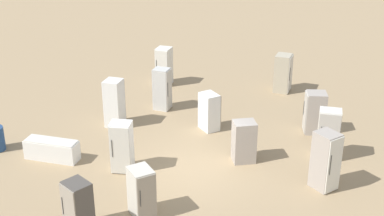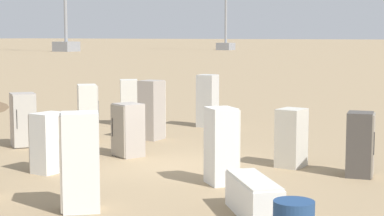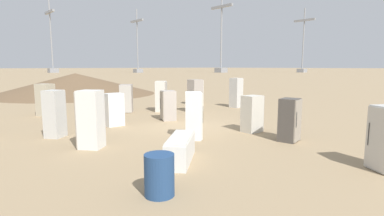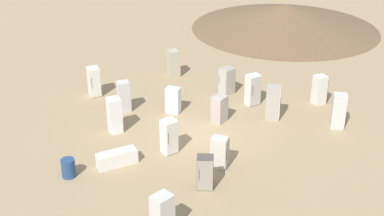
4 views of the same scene
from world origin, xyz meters
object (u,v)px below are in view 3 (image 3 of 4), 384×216
(power_pylon_3, at_px, (52,50))
(discarded_fridge_14, at_px, (114,110))
(discarded_fridge_2, at_px, (195,96))
(discarded_fridge_4, at_px, (126,98))
(discarded_fridge_11, at_px, (194,116))
(discarded_fridge_15, at_px, (290,120))
(power_pylon_2, at_px, (138,53))
(discarded_fridge_7, at_px, (55,114))
(power_pylon_1, at_px, (221,48))
(discarded_fridge_3, at_px, (46,100))
(discarded_fridge_5, at_px, (196,92))
(discarded_fridge_12, at_px, (236,93))
(power_pylon_0, at_px, (303,53))
(discarded_fridge_9, at_px, (252,114))
(rusty_barrel, at_px, (159,175))
(discarded_fridge_13, at_px, (161,96))
(discarded_fridge_6, at_px, (168,105))
(discarded_fridge_1, at_px, (90,119))
(discarded_fridge_8, at_px, (180,149))

(power_pylon_3, relative_size, discarded_fridge_14, 20.85)
(discarded_fridge_2, relative_size, discarded_fridge_4, 1.18)
(discarded_fridge_11, bearing_deg, discarded_fridge_15, 83.36)
(power_pylon_2, height_order, discarded_fridge_7, power_pylon_2)
(power_pylon_1, height_order, discarded_fridge_3, power_pylon_1)
(discarded_fridge_5, relative_size, discarded_fridge_7, 0.96)
(power_pylon_3, distance_m, discarded_fridge_12, 125.28)
(power_pylon_0, xyz_separation_m, discarded_fridge_9, (-60.48, 114.03, -7.75))
(power_pylon_0, xyz_separation_m, discarded_fridge_7, (-56.18, 120.33, -7.61))
(discarded_fridge_9, xyz_separation_m, rusty_barrel, (-2.52, 6.34, -0.30))
(discarded_fridge_5, xyz_separation_m, discarded_fridge_13, (-1.07, 3.68, 0.05))
(discarded_fridge_13, bearing_deg, discarded_fridge_4, -75.79)
(discarded_fridge_7, height_order, discarded_fridge_9, discarded_fridge_7)
(discarded_fridge_3, relative_size, discarded_fridge_15, 1.13)
(discarded_fridge_6, distance_m, rusty_barrel, 8.80)
(power_pylon_1, bearing_deg, discarded_fridge_2, 132.58)
(discarded_fridge_7, bearing_deg, discarded_fridge_5, 72.49)
(power_pylon_2, height_order, discarded_fridge_3, power_pylon_2)
(discarded_fridge_2, distance_m, discarded_fridge_12, 3.41)
(discarded_fridge_3, distance_m, discarded_fridge_6, 6.86)
(discarded_fridge_9, distance_m, discarded_fridge_11, 2.68)
(discarded_fridge_1, height_order, discarded_fridge_8, discarded_fridge_1)
(power_pylon_0, distance_m, discarded_fridge_9, 129.31)
(power_pylon_1, height_order, discarded_fridge_13, power_pylon_1)
(discarded_fridge_13, bearing_deg, discarded_fridge_15, 41.53)
(power_pylon_2, distance_m, discarded_fridge_15, 122.25)
(discarded_fridge_7, bearing_deg, power_pylon_1, 93.14)
(discarded_fridge_4, distance_m, discarded_fridge_9, 8.14)
(power_pylon_2, relative_size, discarded_fridge_9, 17.82)
(power_pylon_3, distance_m, discarded_fridge_5, 122.82)
(discarded_fridge_4, relative_size, discarded_fridge_13, 0.90)
(discarded_fridge_6, bearing_deg, discarded_fridge_9, -144.36)
(discarded_fridge_4, distance_m, discarded_fridge_14, 3.98)
(discarded_fridge_6, relative_size, rusty_barrel, 1.67)
(power_pylon_3, xyz_separation_m, rusty_barrel, (-130.28, 36.51, -9.05))
(discarded_fridge_8, bearing_deg, power_pylon_1, -88.84)
(discarded_fridge_2, bearing_deg, discarded_fridge_8, -45.57)
(discarded_fridge_11, xyz_separation_m, rusty_barrel, (-3.16, 3.74, -0.43))
(discarded_fridge_8, bearing_deg, discarded_fridge_3, -39.09)
(discarded_fridge_2, distance_m, discarded_fridge_3, 8.19)
(discarded_fridge_3, xyz_separation_m, discarded_fridge_14, (-5.03, -1.47, -0.13))
(discarded_fridge_8, bearing_deg, discarded_fridge_11, -91.25)
(discarded_fridge_11, bearing_deg, discarded_fridge_5, 177.41)
(discarded_fridge_8, relative_size, rusty_barrel, 2.05)
(discarded_fridge_7, distance_m, discarded_fridge_14, 2.73)
(discarded_fridge_2, bearing_deg, discarded_fridge_14, -84.67)
(power_pylon_2, distance_m, discarded_fridge_2, 114.89)
(power_pylon_3, height_order, discarded_fridge_2, power_pylon_3)
(discarded_fridge_1, height_order, discarded_fridge_15, discarded_fridge_1)
(power_pylon_1, distance_m, discarded_fridge_8, 124.01)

